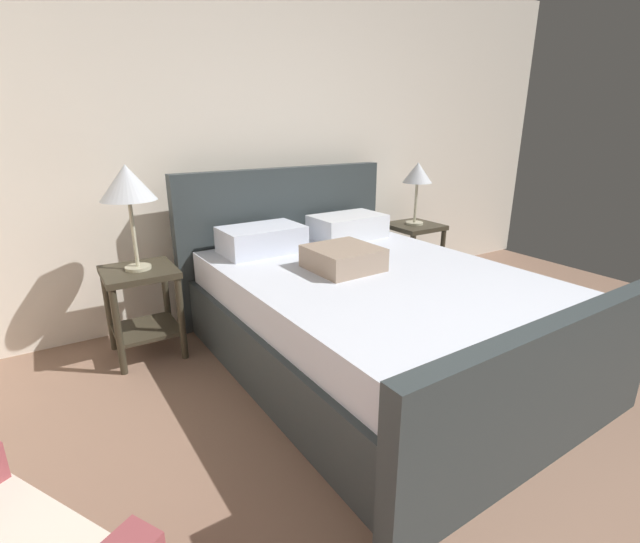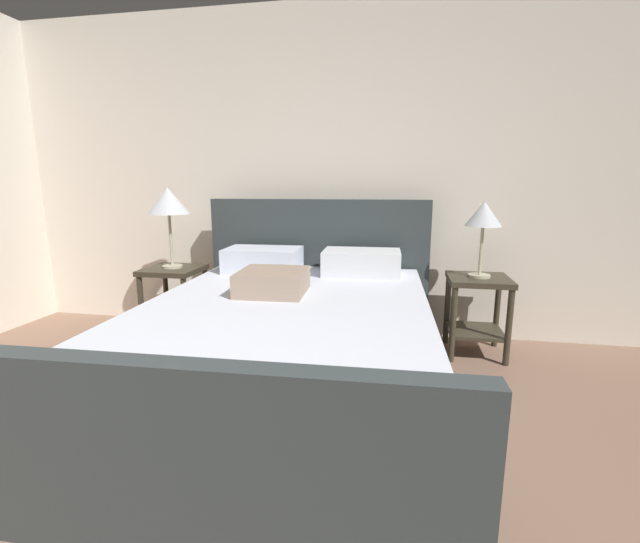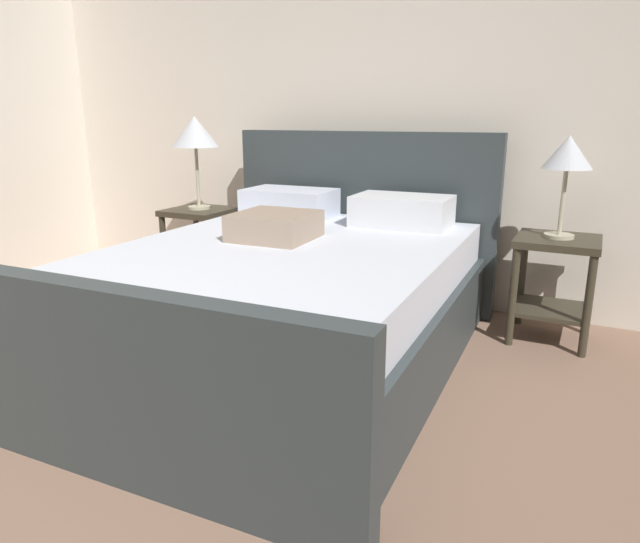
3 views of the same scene
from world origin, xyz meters
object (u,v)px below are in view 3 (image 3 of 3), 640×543
object	(u,v)px
bed	(289,296)
table_lamp_right	(568,156)
table_lamp_left	(195,134)
nightstand_right	(555,272)
nightstand_left	(201,235)

from	to	relation	value
bed	table_lamp_right	size ratio (longest dim) A/B	4.32
table_lamp_right	table_lamp_left	distance (m)	2.43
table_lamp_right	bed	bearing A→B (deg)	-143.48
bed	table_lamp_left	bearing A→B (deg)	145.46
nightstand_right	nightstand_left	size ratio (longest dim) A/B	1.00
bed	nightstand_left	distance (m)	1.47
bed	nightstand_left	world-z (taller)	bed
table_lamp_right	nightstand_left	distance (m)	2.51
table_lamp_right	nightstand_left	xyz separation A→B (m)	(-2.43, -0.07, -0.64)
nightstand_left	nightstand_right	bearing A→B (deg)	1.59
table_lamp_right	table_lamp_left	size ratio (longest dim) A/B	0.85
nightstand_right	table_lamp_left	size ratio (longest dim) A/B	0.92
bed	nightstand_left	xyz separation A→B (m)	(-1.21, 0.83, 0.06)
bed	table_lamp_right	world-z (taller)	bed
bed	table_lamp_left	size ratio (longest dim) A/B	3.67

